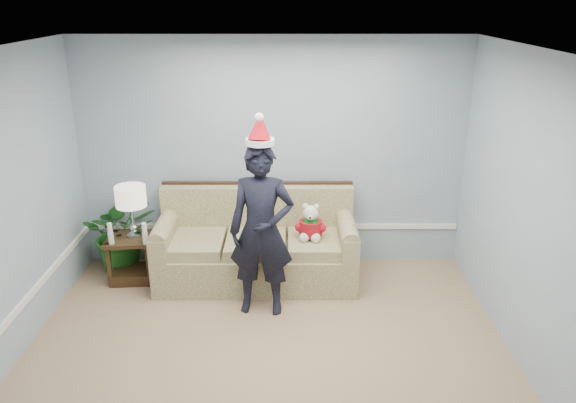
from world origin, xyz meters
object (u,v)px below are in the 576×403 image
(sofa, at_px, (257,248))
(teddy_bear, at_px, (311,226))
(side_table, at_px, (134,263))
(houseplant, at_px, (122,233))
(man, at_px, (262,231))
(table_lamp, at_px, (131,199))

(sofa, distance_m, teddy_bear, 0.70)
(side_table, height_order, houseplant, houseplant)
(sofa, height_order, man, man)
(sofa, bearing_deg, houseplant, 171.55)
(table_lamp, height_order, houseplant, table_lamp)
(sofa, xyz_separation_m, houseplant, (-1.61, 0.24, 0.09))
(sofa, xyz_separation_m, man, (0.10, -0.71, 0.52))
(table_lamp, xyz_separation_m, teddy_bear, (1.99, -0.09, -0.29))
(houseplant, height_order, man, man)
(sofa, height_order, side_table, sofa)
(sofa, xyz_separation_m, side_table, (-1.42, -0.06, -0.17))
(side_table, xyz_separation_m, table_lamp, (0.04, 0.02, 0.78))
(table_lamp, bearing_deg, teddy_bear, -2.56)
(side_table, bearing_deg, man, -23.47)
(side_table, distance_m, man, 1.79)
(sofa, relative_size, houseplant, 2.43)
(houseplant, bearing_deg, table_lamp, -50.10)
(man, bearing_deg, table_lamp, 159.88)
(table_lamp, bearing_deg, man, -24.55)
(table_lamp, height_order, man, man)
(houseplant, distance_m, teddy_bear, 2.26)
(teddy_bear, bearing_deg, houseplant, 176.73)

